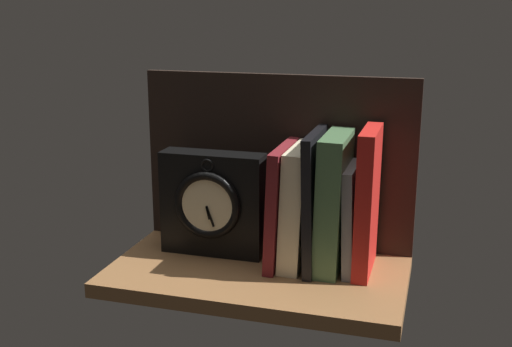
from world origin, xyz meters
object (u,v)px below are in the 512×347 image
(book_red_requiem, at_px, (367,201))
(framed_clock, at_px, (212,204))
(book_gray_chess, at_px, (352,218))
(book_green_romantic, at_px, (334,202))
(book_cream_twain, at_px, (299,206))
(book_black_skeptic, at_px, (315,200))
(book_maroon_dawkins, at_px, (282,204))

(book_red_requiem, relative_size, framed_clock, 1.31)
(book_gray_chess, bearing_deg, book_green_romantic, 180.00)
(book_green_romantic, bearing_deg, book_red_requiem, 0.00)
(framed_clock, bearing_deg, book_cream_twain, 0.09)
(book_red_requiem, xyz_separation_m, framed_clock, (-0.28, -0.00, -0.03))
(book_black_skeptic, relative_size, book_red_requiem, 0.96)
(book_maroon_dawkins, bearing_deg, framed_clock, -179.88)
(book_maroon_dawkins, xyz_separation_m, book_gray_chess, (0.12, 0.00, -0.01))
(book_black_skeptic, bearing_deg, book_cream_twain, 180.00)
(book_black_skeptic, relative_size, book_green_romantic, 1.01)
(book_green_romantic, bearing_deg, book_cream_twain, 180.00)
(book_cream_twain, xyz_separation_m, book_green_romantic, (0.06, 0.00, 0.01))
(book_green_romantic, xyz_separation_m, framed_clock, (-0.22, -0.00, -0.02))
(book_gray_chess, relative_size, framed_clock, 0.97)
(book_gray_chess, bearing_deg, framed_clock, -179.94)
(book_cream_twain, bearing_deg, book_gray_chess, 0.00)
(book_maroon_dawkins, distance_m, book_green_romantic, 0.09)
(book_gray_chess, distance_m, framed_clock, 0.25)
(book_cream_twain, height_order, book_gray_chess, book_cream_twain)
(book_black_skeptic, bearing_deg, book_green_romantic, 0.00)
(framed_clock, bearing_deg, book_black_skeptic, 0.08)
(framed_clock, bearing_deg, book_green_romantic, 0.07)
(book_maroon_dawkins, relative_size, book_green_romantic, 0.89)
(book_gray_chess, bearing_deg, book_red_requiem, 0.00)
(book_green_romantic, xyz_separation_m, book_gray_chess, (0.03, 0.00, -0.03))
(framed_clock, bearing_deg, book_maroon_dawkins, 0.12)
(book_cream_twain, bearing_deg, book_maroon_dawkins, 180.00)
(book_maroon_dawkins, xyz_separation_m, book_cream_twain, (0.03, 0.00, -0.00))
(book_cream_twain, bearing_deg, book_red_requiem, 0.00)
(book_maroon_dawkins, bearing_deg, book_gray_chess, 0.00)
(book_black_skeptic, relative_size, framed_clock, 1.26)
(book_maroon_dawkins, relative_size, book_red_requiem, 0.85)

